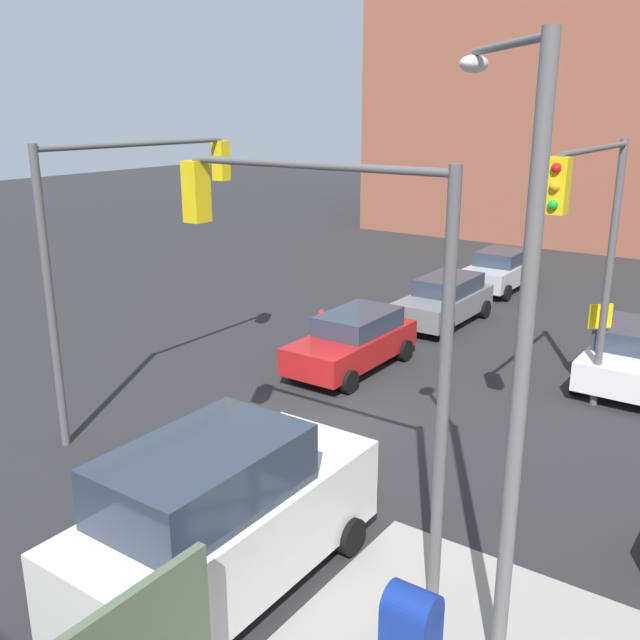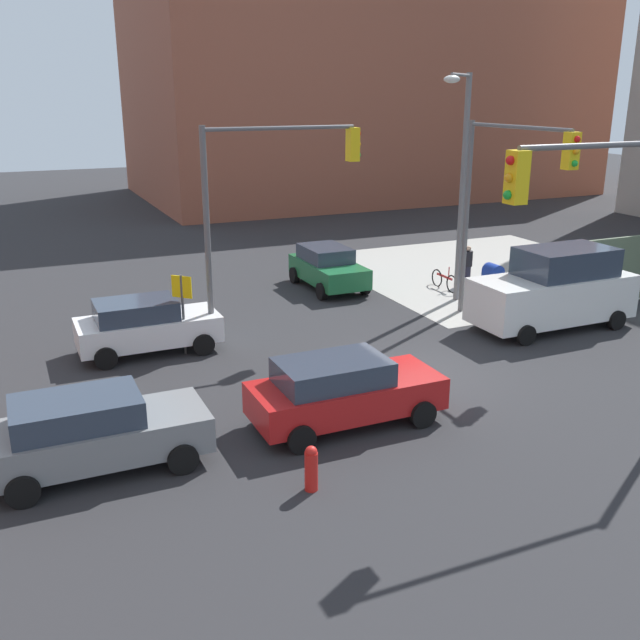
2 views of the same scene
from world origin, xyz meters
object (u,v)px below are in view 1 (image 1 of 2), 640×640
at_px(hatchback_white, 629,355).
at_px(coupe_gray, 445,300).
at_px(sedan_silver, 499,270).
at_px(traffic_signal_nw_corner, 593,234).
at_px(traffic_signal_ne_corner, 333,289).
at_px(street_lamp_corner, 513,322).
at_px(mailbox_blue, 411,634).
at_px(fire_hydrant, 322,323).
at_px(coupe_red, 353,340).
at_px(van_white_delivery, 222,519).
at_px(traffic_signal_se_corner, 128,223).

height_order(hatchback_white, coupe_gray, same).
relative_size(coupe_gray, sedan_silver, 1.15).
height_order(traffic_signal_nw_corner, coupe_gray, traffic_signal_nw_corner).
height_order(traffic_signal_ne_corner, coupe_gray, traffic_signal_ne_corner).
bearing_deg(street_lamp_corner, sedan_silver, -158.77).
bearing_deg(mailbox_blue, coupe_gray, -155.96).
bearing_deg(fire_hydrant, coupe_red, 52.39).
height_order(mailbox_blue, hatchback_white, hatchback_white).
bearing_deg(traffic_signal_ne_corner, van_white_delivery, -26.04).
bearing_deg(traffic_signal_nw_corner, sedan_silver, -151.18).
xyz_separation_m(mailbox_blue, coupe_red, (-9.38, -6.84, 0.08)).
relative_size(traffic_signal_ne_corner, street_lamp_corner, 0.81).
xyz_separation_m(hatchback_white, van_white_delivery, (12.61, -3.03, 0.44)).
relative_size(traffic_signal_nw_corner, coupe_red, 1.46).
height_order(traffic_signal_ne_corner, mailbox_blue, traffic_signal_ne_corner).
bearing_deg(van_white_delivery, traffic_signal_nw_corner, 162.96).
bearing_deg(traffic_signal_ne_corner, traffic_signal_se_corner, -107.14).
bearing_deg(street_lamp_corner, fire_hydrant, -135.50).
xyz_separation_m(fire_hydrant, hatchback_white, (-1.40, 9.03, 0.36)).
height_order(street_lamp_corner, mailbox_blue, street_lamp_corner).
xyz_separation_m(street_lamp_corner, sedan_silver, (-19.10, -7.42, -3.86)).
bearing_deg(traffic_signal_se_corner, van_white_delivery, 58.21).
bearing_deg(mailbox_blue, van_white_delivery, -89.91).
bearing_deg(coupe_red, traffic_signal_ne_corner, 30.21).
xyz_separation_m(sedan_silver, coupe_red, (10.99, 0.03, 0.00)).
height_order(hatchback_white, sedan_silver, same).
relative_size(fire_hydrant, van_white_delivery, 0.17).
bearing_deg(hatchback_white, fire_hydrant, -81.19).
bearing_deg(traffic_signal_ne_corner, coupe_gray, -162.03).
bearing_deg(sedan_silver, traffic_signal_se_corner, -9.08).
bearing_deg(van_white_delivery, coupe_red, -158.80).
distance_m(traffic_signal_nw_corner, coupe_red, 7.39).
height_order(street_lamp_corner, sedan_silver, street_lamp_corner).
xyz_separation_m(hatchback_white, sedan_silver, (-7.77, -6.70, -0.00)).
bearing_deg(coupe_gray, traffic_signal_se_corner, -14.49).
bearing_deg(traffic_signal_nw_corner, coupe_red, -95.22).
bearing_deg(van_white_delivery, fire_hydrant, -151.83).
distance_m(traffic_signal_se_corner, fire_hydrant, 8.41).
distance_m(mailbox_blue, sedan_silver, 21.50).
xyz_separation_m(fire_hydrant, coupe_gray, (-3.72, 2.55, 0.36)).
bearing_deg(fire_hydrant, traffic_signal_nw_corner, 74.59).
height_order(traffic_signal_ne_corner, van_white_delivery, traffic_signal_ne_corner).
height_order(traffic_signal_se_corner, van_white_delivery, traffic_signal_se_corner).
bearing_deg(coupe_gray, traffic_signal_nw_corner, 45.18).
relative_size(coupe_gray, coupe_red, 0.99).
bearing_deg(mailbox_blue, hatchback_white, -179.24).
bearing_deg(coupe_red, hatchback_white, 115.74).
height_order(coupe_gray, coupe_red, same).
relative_size(fire_hydrant, coupe_gray, 0.21).
height_order(traffic_signal_nw_corner, traffic_signal_ne_corner, same).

